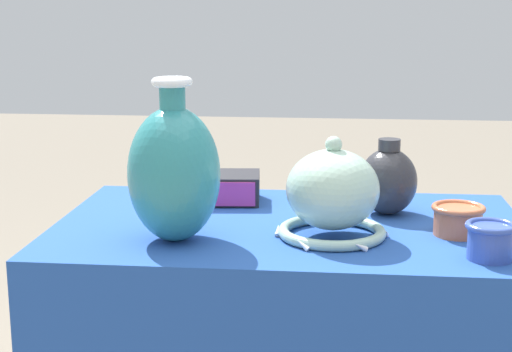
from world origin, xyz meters
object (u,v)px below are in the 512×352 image
at_px(cup_wide_terracotta, 458,219).
at_px(cup_wide_cobalt, 490,239).
at_px(jar_round_charcoal, 388,181).
at_px(vase_tall_bulbous, 174,172).
at_px(vase_dome_bell, 333,196).
at_px(mosaic_tile_box, 230,188).

xyz_separation_m(cup_wide_terracotta, cup_wide_cobalt, (0.04, -0.15, 0.00)).
relative_size(cup_wide_terracotta, jar_round_charcoal, 0.64).
relative_size(vase_tall_bulbous, vase_dome_bell, 1.41).
xyz_separation_m(vase_tall_bulbous, jar_round_charcoal, (0.43, 0.25, -0.06)).
height_order(vase_tall_bulbous, jar_round_charcoal, vase_tall_bulbous).
bearing_deg(vase_tall_bulbous, jar_round_charcoal, 29.89).
bearing_deg(cup_wide_terracotta, mosaic_tile_box, 155.68).
bearing_deg(jar_round_charcoal, mosaic_tile_box, 168.82).
bearing_deg(vase_dome_bell, cup_wide_terracotta, 9.14).
bearing_deg(jar_round_charcoal, cup_wide_cobalt, -61.11).
height_order(vase_dome_bell, cup_wide_cobalt, vase_dome_bell).
distance_m(vase_tall_bulbous, mosaic_tile_box, 0.34).
relative_size(vase_dome_bell, jar_round_charcoal, 1.35).
height_order(mosaic_tile_box, jar_round_charcoal, jar_round_charcoal).
xyz_separation_m(vase_tall_bulbous, cup_wide_terracotta, (0.56, 0.09, -0.10)).
distance_m(vase_dome_bell, mosaic_tile_box, 0.36).
xyz_separation_m(vase_tall_bulbous, mosaic_tile_box, (0.06, 0.32, -0.10)).
xyz_separation_m(vase_dome_bell, jar_round_charcoal, (0.12, 0.19, -0.01)).
xyz_separation_m(vase_tall_bulbous, vase_dome_bell, (0.31, 0.05, -0.05)).
bearing_deg(cup_wide_terracotta, vase_dome_bell, -170.86).
bearing_deg(vase_tall_bulbous, vase_dome_bell, 9.88).
height_order(vase_tall_bulbous, cup_wide_terracotta, vase_tall_bulbous).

